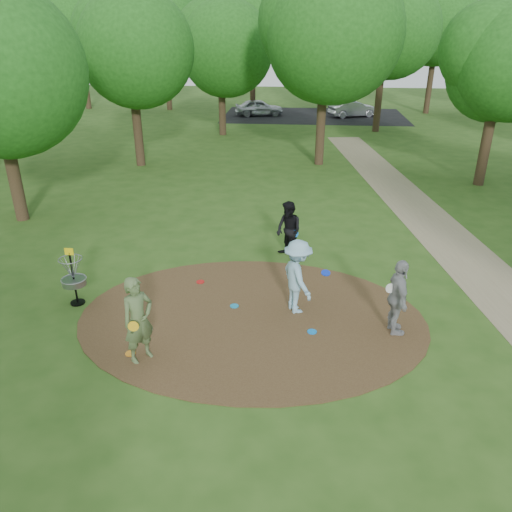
{
  "coord_description": "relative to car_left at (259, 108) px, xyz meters",
  "views": [
    {
      "loc": [
        1.02,
        -10.31,
        6.47
      ],
      "look_at": [
        0.0,
        1.2,
        1.1
      ],
      "focal_mm": 35.0,
      "sensor_mm": 36.0,
      "label": 1
    }
  ],
  "objects": [
    {
      "name": "disc_ground_cyan",
      "position": [
        1.81,
        -29.1,
        -0.6
      ],
      "size": [
        0.22,
        0.22,
        0.02
      ],
      "primitive_type": "cylinder",
      "color": "#1788BC",
      "rests_on": "dirt_clearing"
    },
    {
      "name": "car_right",
      "position": [
        7.27,
        0.05,
        -0.01
      ],
      "size": [
        3.96,
        2.54,
        1.23
      ],
      "primitive_type": "imported",
      "rotation": [
        0.0,
        0.0,
        1.93
      ],
      "color": "#929399",
      "rests_on": "ground"
    },
    {
      "name": "disc_ground_red",
      "position": [
        0.71,
        -27.89,
        -0.6
      ],
      "size": [
        0.22,
        0.22,
        0.02
      ],
      "primitive_type": "cylinder",
      "color": "red",
      "rests_on": "dirt_clearing"
    },
    {
      "name": "disc_ground_orange",
      "position": [
        -0.17,
        -31.29,
        -0.6
      ],
      "size": [
        0.22,
        0.22,
        0.02
      ],
      "primitive_type": "cylinder",
      "color": "orange",
      "rests_on": "dirt_clearing"
    },
    {
      "name": "player_throwing_with_disc",
      "position": [
        3.37,
        -29.13,
        0.32
      ],
      "size": [
        1.37,
        1.4,
        1.89
      ],
      "color": "#93C3DB",
      "rests_on": "ground"
    },
    {
      "name": "ground",
      "position": [
        2.29,
        -29.57,
        -0.63
      ],
      "size": [
        100.0,
        100.0,
        0.0
      ],
      "primitive_type": "plane",
      "color": "#2D5119",
      "rests_on": "ground"
    },
    {
      "name": "disc_ground_blue",
      "position": [
        3.75,
        -30.1,
        -0.6
      ],
      "size": [
        0.22,
        0.22,
        0.02
      ],
      "primitive_type": "cylinder",
      "color": "#0D7DE5",
      "rests_on": "dirt_clearing"
    },
    {
      "name": "player_walking_with_disc",
      "position": [
        3.06,
        -26.01,
        0.25
      ],
      "size": [
        1.06,
        1.09,
        1.76
      ],
      "color": "black",
      "rests_on": "ground"
    },
    {
      "name": "footpath",
      "position": [
        8.79,
        -27.57,
        -0.62
      ],
      "size": [
        7.55,
        39.89,
        0.01
      ],
      "primitive_type": "cube",
      "rotation": [
        0.0,
        0.0,
        0.14
      ],
      "color": "#8C7A5B",
      "rests_on": "ground"
    },
    {
      "name": "car_left",
      "position": [
        0.0,
        0.0,
        0.0
      ],
      "size": [
        3.91,
        2.23,
        1.25
      ],
      "primitive_type": "imported",
      "rotation": [
        0.0,
        0.0,
        1.78
      ],
      "color": "#B8BBC0",
      "rests_on": "ground"
    },
    {
      "name": "player_waiting_with_disc",
      "position": [
        5.62,
        -29.91,
        0.29
      ],
      "size": [
        0.6,
        1.12,
        1.83
      ],
      "color": "#969699",
      "rests_on": "ground"
    },
    {
      "name": "player_observer_with_disc",
      "position": [
        0.13,
        -31.4,
        0.33
      ],
      "size": [
        0.8,
        0.83,
        1.92
      ],
      "color": "#566C3E",
      "rests_on": "ground"
    },
    {
      "name": "dirt_clearing",
      "position": [
        2.29,
        -29.57,
        -0.62
      ],
      "size": [
        8.4,
        8.4,
        0.02
      ],
      "primitive_type": "cylinder",
      "color": "#47301C",
      "rests_on": "ground"
    },
    {
      "name": "disc_golf_basket",
      "position": [
        -2.21,
        -29.27,
        0.25
      ],
      "size": [
        0.63,
        0.63,
        1.54
      ],
      "color": "black",
      "rests_on": "ground"
    },
    {
      "name": "parking_lot",
      "position": [
        4.29,
        0.43,
        -0.62
      ],
      "size": [
        14.0,
        8.0,
        0.01
      ],
      "primitive_type": "cube",
      "color": "black",
      "rests_on": "ground"
    },
    {
      "name": "tree_ring",
      "position": [
        4.2,
        -21.52,
        4.61
      ],
      "size": [
        36.81,
        45.73,
        9.05
      ],
      "color": "#332316",
      "rests_on": "ground"
    }
  ]
}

